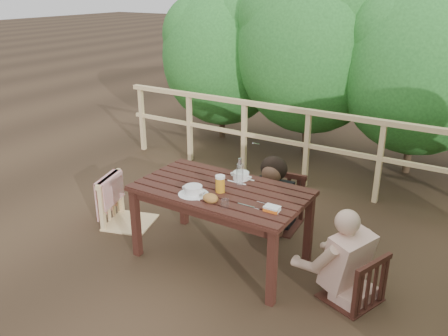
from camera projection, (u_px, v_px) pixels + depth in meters
The scene contains 16 objects.
ground at pixel (221, 258), 4.45m from camera, with size 60.00×60.00×0.00m, color #443120.
table at pixel (221, 225), 4.32m from camera, with size 1.53×0.86×0.71m, color black.
chair_left at pixel (127, 181), 4.91m from camera, with size 0.49×0.49×0.99m, color #E7C488.
chair_far at pixel (278, 182), 4.89m from camera, with size 0.50×0.50×1.00m, color black.
chair_right at pixel (355, 254), 3.72m from camera, with size 0.42×0.42×0.85m, color black.
woman at pixel (279, 170), 4.86m from camera, with size 0.50×0.62×1.25m, color black, non-canonical shape.
diner_right at pixel (361, 232), 3.63m from camera, with size 0.51×0.62×1.26m, color #D6A592, non-canonical shape.
railing at pixel (307, 149), 5.85m from camera, with size 5.60×0.10×1.01m, color #E7C488.
hedge_row at pixel (378, 27), 6.08m from camera, with size 6.60×1.60×3.80m, color #296C28, non-canonical shape.
soup_near at pixel (193, 191), 4.06m from camera, with size 0.27×0.27×0.09m, color silver.
soup_far at pixel (241, 176), 4.37m from camera, with size 0.26×0.26×0.09m, color white.
bread_roll at pixel (210, 198), 3.93m from camera, with size 0.14×0.11×0.08m, color #A47126.
beer_glass at pixel (220, 185), 4.09m from camera, with size 0.09×0.09×0.17m, color orange.
bottle at pixel (240, 173), 4.20m from camera, with size 0.07×0.07×0.28m, color silver.
tumbler at pixel (225, 204), 3.83m from camera, with size 0.07×0.07×0.08m, color white.
butter_tub at pixel (272, 209), 3.76m from camera, with size 0.13×0.09×0.05m, color white.
Camera 1 is at (2.05, -3.23, 2.43)m, focal length 37.57 mm.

